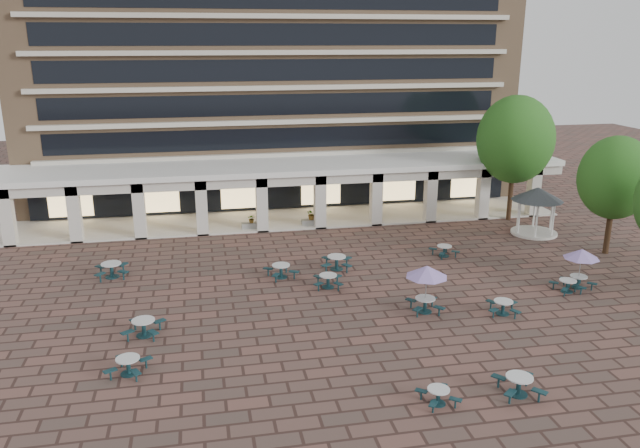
% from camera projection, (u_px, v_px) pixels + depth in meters
% --- Properties ---
extents(ground, '(120.00, 120.00, 0.00)m').
position_uv_depth(ground, '(326.00, 295.00, 33.67)').
color(ground, brown).
rests_on(ground, ground).
extents(apartment_building, '(40.00, 15.50, 25.20)m').
position_uv_depth(apartment_building, '(267.00, 47.00, 54.00)').
color(apartment_building, '#9F7C5A').
rests_on(apartment_building, ground).
extents(retail_arcade, '(42.00, 6.60, 4.40)m').
position_uv_depth(retail_arcade, '(286.00, 182.00, 46.72)').
color(retail_arcade, white).
rests_on(retail_arcade, ground).
extents(picnic_table_0, '(1.95, 1.95, 0.74)m').
position_uv_depth(picnic_table_0, '(128.00, 364.00, 25.69)').
color(picnic_table_0, '#123038').
rests_on(picnic_table_0, ground).
extents(picnic_table_1, '(1.58, 1.58, 0.65)m').
position_uv_depth(picnic_table_1, '(438.00, 395.00, 23.61)').
color(picnic_table_1, '#123038').
rests_on(picnic_table_1, ground).
extents(picnic_table_2, '(1.90, 1.90, 0.79)m').
position_uv_depth(picnic_table_2, '(519.00, 384.00, 24.19)').
color(picnic_table_2, '#123038').
rests_on(picnic_table_2, ground).
extents(picnic_table_3, '(1.92, 1.92, 0.72)m').
position_uv_depth(picnic_table_3, '(503.00, 306.00, 31.30)').
color(picnic_table_3, '#123038').
rests_on(picnic_table_3, ground).
extents(picnic_table_5, '(2.04, 2.04, 0.81)m').
position_uv_depth(picnic_table_5, '(144.00, 326.00, 29.00)').
color(picnic_table_5, '#123038').
rests_on(picnic_table_5, ground).
extents(picnic_table_6, '(2.14, 2.14, 2.47)m').
position_uv_depth(picnic_table_6, '(427.00, 273.00, 31.06)').
color(picnic_table_6, '#123038').
rests_on(picnic_table_6, ground).
extents(picnic_table_7, '(1.61, 1.61, 0.69)m').
position_uv_depth(picnic_table_7, '(567.00, 285.00, 34.04)').
color(picnic_table_7, '#123038').
rests_on(picnic_table_7, ground).
extents(picnic_table_8, '(2.08, 2.08, 0.86)m').
position_uv_depth(picnic_table_8, '(112.00, 269.00, 36.10)').
color(picnic_table_8, '#123038').
rests_on(picnic_table_8, ground).
extents(picnic_table_9, '(1.86, 1.86, 0.75)m').
position_uv_depth(picnic_table_9, '(328.00, 280.00, 34.65)').
color(picnic_table_9, '#123038').
rests_on(picnic_table_9, ground).
extents(picnic_table_10, '(2.16, 2.16, 0.84)m').
position_uv_depth(picnic_table_10, '(337.00, 261.00, 37.35)').
color(picnic_table_10, '#123038').
rests_on(picnic_table_10, ground).
extents(picnic_table_11, '(1.95, 1.95, 2.25)m').
position_uv_depth(picnic_table_11, '(581.00, 255.00, 34.18)').
color(picnic_table_11, '#123038').
rests_on(picnic_table_11, ground).
extents(picnic_table_12, '(2.06, 2.06, 0.79)m').
position_uv_depth(picnic_table_12, '(281.00, 270.00, 36.08)').
color(picnic_table_12, '#123038').
rests_on(picnic_table_12, ground).
extents(picnic_table_13, '(1.78, 1.78, 0.70)m').
position_uv_depth(picnic_table_13, '(444.00, 250.00, 39.62)').
color(picnic_table_13, '#123038').
rests_on(picnic_table_13, ground).
extents(gazebo, '(3.59, 3.59, 3.34)m').
position_uv_depth(gazebo, '(537.00, 199.00, 43.58)').
color(gazebo, beige).
rests_on(gazebo, ground).
extents(tree_east_a, '(4.57, 4.57, 7.61)m').
position_uv_depth(tree_east_a, '(616.00, 178.00, 38.88)').
color(tree_east_a, '#382716').
rests_on(tree_east_a, ground).
extents(tree_east_c, '(5.65, 5.65, 9.42)m').
position_uv_depth(tree_east_c, '(515.00, 140.00, 45.97)').
color(tree_east_c, '#382716').
rests_on(tree_east_c, ground).
extents(planter_left, '(1.50, 0.61, 1.14)m').
position_uv_depth(planter_left, '(252.00, 224.00, 45.16)').
color(planter_left, '#969691').
rests_on(planter_left, ground).
extents(planter_right, '(1.50, 0.90, 1.36)m').
position_uv_depth(planter_right, '(312.00, 218.00, 45.92)').
color(planter_right, '#969691').
rests_on(planter_right, ground).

